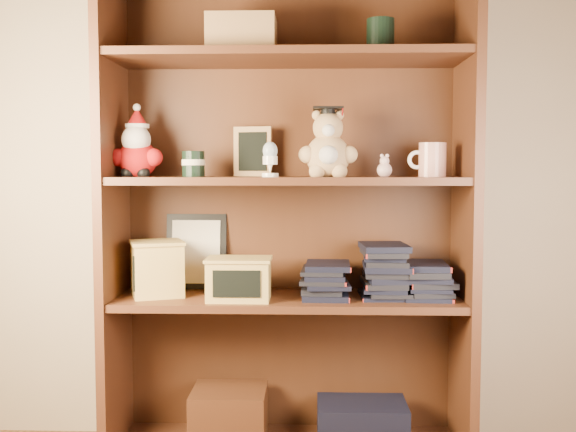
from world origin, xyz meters
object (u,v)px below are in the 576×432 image
at_px(bookcase, 288,227).
at_px(treats_box, 157,268).
at_px(teacher_mug, 432,160).
at_px(grad_teddy_bear, 328,150).

xyz_separation_m(bookcase, treats_box, (-0.44, -0.05, -0.13)).
bearing_deg(teacher_mug, treats_box, -179.95).
relative_size(bookcase, teacher_mug, 12.69).
height_order(bookcase, grad_teddy_bear, bookcase).
bearing_deg(bookcase, treats_box, -173.30).
bearing_deg(treats_box, grad_teddy_bear, -0.63).
relative_size(teacher_mug, treats_box, 0.58).
xyz_separation_m(bookcase, teacher_mug, (0.47, -0.05, 0.23)).
bearing_deg(teacher_mug, grad_teddy_bear, -178.80).
bearing_deg(treats_box, bookcase, 6.70).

